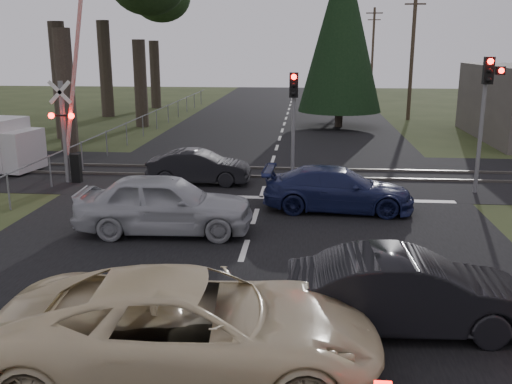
# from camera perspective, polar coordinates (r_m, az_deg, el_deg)

# --- Properties ---
(ground) EXTENTS (120.00, 120.00, 0.00)m
(ground) POSITION_cam_1_polar(r_m,az_deg,el_deg) (11.84, -2.82, -10.93)
(ground) COLOR #2A3418
(ground) RESTS_ON ground
(road) EXTENTS (14.00, 100.00, 0.01)m
(road) POSITION_cam_1_polar(r_m,az_deg,el_deg) (21.25, 0.90, 0.70)
(road) COLOR black
(road) RESTS_ON ground
(rail_corridor) EXTENTS (120.00, 8.00, 0.01)m
(rail_corridor) POSITION_cam_1_polar(r_m,az_deg,el_deg) (23.19, 1.27, 1.88)
(rail_corridor) COLOR black
(rail_corridor) RESTS_ON ground
(stop_line) EXTENTS (13.00, 0.35, 0.00)m
(stop_line) POSITION_cam_1_polar(r_m,az_deg,el_deg) (19.51, 0.50, -0.54)
(stop_line) COLOR silver
(stop_line) RESTS_ON ground
(rail_near) EXTENTS (120.00, 0.12, 0.10)m
(rail_near) POSITION_cam_1_polar(r_m,az_deg,el_deg) (22.41, 1.13, 1.54)
(rail_near) COLOR #59544C
(rail_near) RESTS_ON ground
(rail_far) EXTENTS (120.00, 0.12, 0.10)m
(rail_far) POSITION_cam_1_polar(r_m,az_deg,el_deg) (23.96, 1.41, 2.40)
(rail_far) COLOR #59544C
(rail_far) RESTS_ON ground
(crossing_signal) EXTENTS (1.62, 0.38, 6.96)m
(crossing_signal) POSITION_cam_1_polar(r_m,az_deg,el_deg) (22.40, -18.13, 6.04)
(crossing_signal) COLOR slate
(crossing_signal) RESTS_ON ground
(traffic_signal_right) EXTENTS (0.68, 0.48, 4.70)m
(traffic_signal_right) POSITION_cam_1_polar(r_m,az_deg,el_deg) (21.01, 22.06, 8.65)
(traffic_signal_right) COLOR slate
(traffic_signal_right) RESTS_ON ground
(traffic_signal_center) EXTENTS (0.32, 0.48, 4.10)m
(traffic_signal_center) POSITION_cam_1_polar(r_m,az_deg,el_deg) (21.39, 3.77, 8.38)
(traffic_signal_center) COLOR slate
(traffic_signal_center) RESTS_ON ground
(utility_pole_mid) EXTENTS (1.80, 0.26, 9.00)m
(utility_pole_mid) POSITION_cam_1_polar(r_m,az_deg,el_deg) (41.17, 15.37, 13.53)
(utility_pole_mid) COLOR #4C3D2D
(utility_pole_mid) RESTS_ON ground
(utility_pole_far) EXTENTS (1.80, 0.26, 9.00)m
(utility_pole_far) POSITION_cam_1_polar(r_m,az_deg,el_deg) (65.95, 11.60, 13.93)
(utility_pole_far) COLOR #4C3D2D
(utility_pole_far) RESTS_ON ground
(conifer_tree) EXTENTS (5.20, 5.20, 11.00)m
(conifer_tree) POSITION_cam_1_polar(r_m,az_deg,el_deg) (36.64, 8.59, 15.79)
(conifer_tree) COLOR #473D33
(conifer_tree) RESTS_ON ground
(fence_left) EXTENTS (0.10, 36.00, 1.20)m
(fence_left) POSITION_cam_1_polar(r_m,az_deg,el_deg) (34.75, -10.51, 5.87)
(fence_left) COLOR slate
(fence_left) RESTS_ON ground
(cream_coupe) EXTENTS (6.13, 3.20, 1.65)m
(cream_coupe) POSITION_cam_1_polar(r_m,az_deg,el_deg) (9.15, -6.52, -13.32)
(cream_coupe) COLOR beige
(cream_coupe) RESTS_ON ground
(dark_hatchback) EXTENTS (4.49, 1.76, 1.46)m
(dark_hatchback) POSITION_cam_1_polar(r_m,az_deg,el_deg) (10.85, 15.04, -9.67)
(dark_hatchback) COLOR black
(dark_hatchback) RESTS_ON ground
(silver_car) EXTENTS (4.95, 2.18, 1.66)m
(silver_car) POSITION_cam_1_polar(r_m,az_deg,el_deg) (15.93, -9.11, -1.16)
(silver_car) COLOR #A4A7AC
(silver_car) RESTS_ON ground
(blue_sedan) EXTENTS (4.77, 2.12, 1.36)m
(blue_sedan) POSITION_cam_1_polar(r_m,az_deg,el_deg) (18.08, 8.19, 0.27)
(blue_sedan) COLOR #181E48
(blue_sedan) RESTS_ON ground
(dark_car_far) EXTENTS (3.82, 1.35, 1.26)m
(dark_car_far) POSITION_cam_1_polar(r_m,az_deg,el_deg) (21.49, -5.71, 2.49)
(dark_car_far) COLOR black
(dark_car_far) RESTS_ON ground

